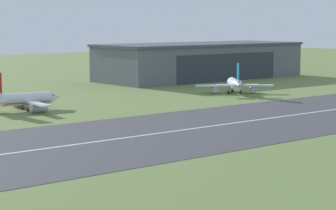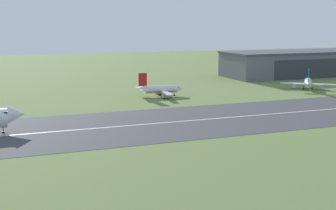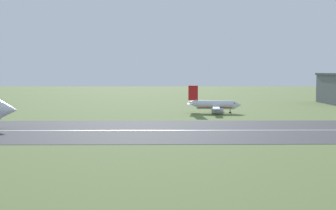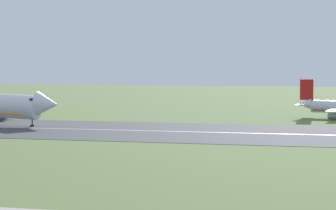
{
  "view_description": "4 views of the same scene",
  "coord_description": "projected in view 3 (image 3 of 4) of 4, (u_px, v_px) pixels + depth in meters",
  "views": [
    {
      "loc": [
        -77.03,
        16.41,
        21.65
      ],
      "look_at": [
        -12.79,
        95.57,
        8.73
      ],
      "focal_mm": 70.0,
      "sensor_mm": 36.0,
      "label": 1
    },
    {
      "loc": [
        -67.15,
        -11.67,
        29.85
      ],
      "look_at": [
        -26.88,
        93.87,
        9.54
      ],
      "focal_mm": 50.0,
      "sensor_mm": 36.0,
      "label": 2
    },
    {
      "loc": [
        -22.01,
        0.06,
        15.12
      ],
      "look_at": [
        -20.76,
        93.71,
        8.05
      ],
      "focal_mm": 50.0,
      "sensor_mm": 36.0,
      "label": 3
    },
    {
      "loc": [
        8.37,
        -36.46,
        13.68
      ],
      "look_at": [
        -27.56,
        93.61,
        6.52
      ],
      "focal_mm": 85.0,
      "sensor_mm": 36.0,
      "label": 4
    }
  ],
  "objects": [
    {
      "name": "ground_plane",
      "position": [
        336.0,
        190.0,
        59.05
      ],
      "size": [
        736.21,
        736.21,
        0.0
      ],
      "primitive_type": "plane",
      "color": "olive"
    },
    {
      "name": "airplane_parked_centre",
      "position": [
        214.0,
        105.0,
        163.55
      ],
      "size": [
        19.51,
        24.89,
        9.62
      ],
      "color": "silver",
      "rests_on": "ground_plane"
    },
    {
      "name": "runway_centreline",
      "position": [
        250.0,
        130.0,
        116.72
      ],
      "size": [
        446.59,
        0.7,
        0.01
      ],
      "primitive_type": "cube",
      "color": "silver",
      "rests_on": "runway_strip"
    },
    {
      "name": "runway_strip",
      "position": [
        250.0,
        130.0,
        116.72
      ],
      "size": [
        496.21,
        44.22,
        0.06
      ],
      "primitive_type": "cube",
      "color": "#3D3D42",
      "rests_on": "ground_plane"
    }
  ]
}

